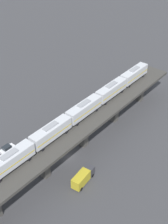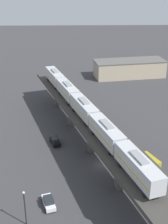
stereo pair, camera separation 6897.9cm
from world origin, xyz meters
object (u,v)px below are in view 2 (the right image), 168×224
Objects in this scene: street_car_black at (55,141)px; warehouse_building at (129,68)px; street_car_white at (49,202)px; delivery_truck at (147,161)px; subway_train at (84,108)px; street_lamp at (25,205)px.

street_car_black is 0.16× the size of warehouse_building.
delivery_truck is at bearing 29.63° from street_car_white.
warehouse_building is at bearing 63.62° from street_car_black.
street_car_white is at bearing -150.37° from delivery_truck.
street_car_white is 1.00× the size of street_car_black.
street_car_black is 61.15m from warehouse_building.
subway_train is 60.85m from warehouse_building.
delivery_truck is at bearing -33.03° from subway_train.
warehouse_building is at bearing 69.56° from street_lamp.
street_lamp is at bearing -145.98° from delivery_truck.
street_lamp is (-23.85, -16.10, 2.35)m from delivery_truck.
warehouse_building is (27.15, 54.74, 2.47)m from street_car_black.
delivery_truck is at bearing -95.76° from warehouse_building.
delivery_truck is 1.08× the size of street_lamp.
street_car_white is 23.49m from delivery_truck.
street_lamp is (-3.44, -4.49, 3.17)m from street_car_white.
delivery_truck is (13.40, -8.71, -9.04)m from subway_train.
warehouse_building is (30.47, 81.79, -0.70)m from street_lamp.
subway_train is 12.37m from street_car_black.
street_car_white is 0.63× the size of delivery_truck.
street_lamp is at bearing -112.84° from subway_train.
street_car_black is at bearing -116.38° from warehouse_building.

